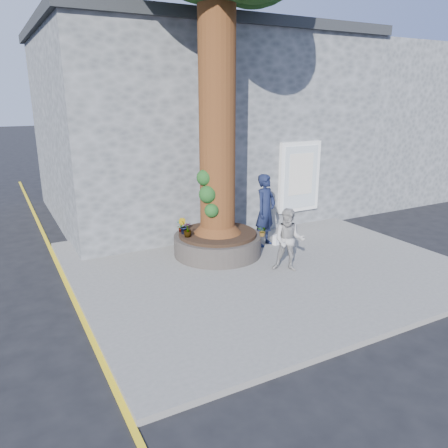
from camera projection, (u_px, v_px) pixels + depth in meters
name	position (u px, v px, depth m)	size (l,w,h in m)	color
ground	(227.00, 293.00, 9.61)	(120.00, 120.00, 0.00)	black
pavement	(260.00, 263.00, 11.11)	(9.00, 8.00, 0.12)	slate
yellow_line	(76.00, 304.00, 9.06)	(0.10, 30.00, 0.01)	yellow
stone_shop	(193.00, 124.00, 15.91)	(10.30, 8.30, 6.30)	#525558
neighbour_shop	(355.00, 122.00, 19.60)	(6.00, 8.00, 6.00)	#525558
planter	(218.00, 243.00, 11.54)	(2.30, 2.30, 0.60)	black
man	(265.00, 210.00, 12.03)	(0.73, 0.48, 2.01)	#131A36
woman	(289.00, 240.00, 10.31)	(0.74, 0.58, 1.53)	#9A9794
shopping_bag	(276.00, 240.00, 12.29)	(0.20, 0.12, 0.28)	white
plant_a	(180.00, 226.00, 11.44)	(0.17, 0.11, 0.32)	gray
plant_b	(183.00, 226.00, 11.27)	(0.23, 0.22, 0.41)	gray
plant_c	(187.00, 230.00, 11.03)	(0.21, 0.21, 0.38)	gray
plant_d	(263.00, 231.00, 11.08)	(0.24, 0.22, 0.27)	gray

